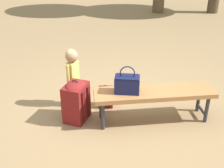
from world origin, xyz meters
name	(u,v)px	position (x,y,z in m)	size (l,w,h in m)	color
ground_plane	(113,110)	(0.00, 0.00, 0.00)	(40.00, 40.00, 0.00)	#8C704C
park_bench	(154,94)	(-0.57, 0.16, 0.39)	(1.65, 0.80, 0.45)	#9E6B3D
handbag	(127,83)	(-0.22, 0.24, 0.58)	(0.33, 0.19, 0.37)	#191E4C
child_standing	(72,69)	(0.59, -0.07, 0.59)	(0.18, 0.22, 0.88)	#CCCC8C
backpack_large	(76,100)	(0.46, 0.29, 0.30)	(0.36, 0.40, 0.61)	maroon
backpack_small	(106,96)	(0.12, -0.11, 0.18)	(0.22, 0.20, 0.35)	maroon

